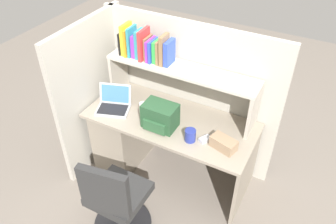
{
  "coord_description": "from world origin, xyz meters",
  "views": [
    {
      "loc": [
        1.14,
        -2.18,
        2.75
      ],
      "look_at": [
        0.0,
        -0.05,
        0.85
      ],
      "focal_mm": 36.4,
      "sensor_mm": 36.0,
      "label": 1
    }
  ],
  "objects_px": {
    "laptop": "(114,104)",
    "computer_mouse": "(205,139)",
    "tissue_box": "(224,143)",
    "backpack": "(160,116)",
    "office_chair": "(117,203)",
    "paper_cup": "(143,108)",
    "snack_canister": "(190,135)"
  },
  "relations": [
    {
      "from": "computer_mouse",
      "to": "snack_canister",
      "type": "relative_size",
      "value": 0.93
    },
    {
      "from": "backpack",
      "to": "snack_canister",
      "type": "relative_size",
      "value": 2.68
    },
    {
      "from": "paper_cup",
      "to": "snack_canister",
      "type": "xyz_separation_m",
      "value": [
        0.57,
        -0.15,
        0.01
      ]
    },
    {
      "from": "backpack",
      "to": "office_chair",
      "type": "bearing_deg",
      "value": -92.66
    },
    {
      "from": "laptop",
      "to": "paper_cup",
      "type": "bearing_deg",
      "value": 15.81
    },
    {
      "from": "laptop",
      "to": "snack_canister",
      "type": "height_order",
      "value": "laptop"
    },
    {
      "from": "backpack",
      "to": "computer_mouse",
      "type": "xyz_separation_m",
      "value": [
        0.44,
        0.01,
        -0.1
      ]
    },
    {
      "from": "computer_mouse",
      "to": "tissue_box",
      "type": "bearing_deg",
      "value": 24.37
    },
    {
      "from": "computer_mouse",
      "to": "tissue_box",
      "type": "distance_m",
      "value": 0.17
    },
    {
      "from": "paper_cup",
      "to": "tissue_box",
      "type": "xyz_separation_m",
      "value": [
        0.85,
        -0.1,
        -0.0
      ]
    },
    {
      "from": "paper_cup",
      "to": "snack_canister",
      "type": "relative_size",
      "value": 0.9
    },
    {
      "from": "laptop",
      "to": "computer_mouse",
      "type": "relative_size",
      "value": 3.64
    },
    {
      "from": "laptop",
      "to": "snack_canister",
      "type": "distance_m",
      "value": 0.85
    },
    {
      "from": "paper_cup",
      "to": "snack_canister",
      "type": "distance_m",
      "value": 0.59
    },
    {
      "from": "backpack",
      "to": "paper_cup",
      "type": "distance_m",
      "value": 0.27
    },
    {
      "from": "snack_canister",
      "to": "office_chair",
      "type": "bearing_deg",
      "value": -118.53
    },
    {
      "from": "laptop",
      "to": "backpack",
      "type": "xyz_separation_m",
      "value": [
        0.53,
        -0.03,
        0.06
      ]
    },
    {
      "from": "snack_canister",
      "to": "tissue_box",
      "type": "bearing_deg",
      "value": 9.07
    },
    {
      "from": "backpack",
      "to": "tissue_box",
      "type": "bearing_deg",
      "value": 0.22
    },
    {
      "from": "paper_cup",
      "to": "tissue_box",
      "type": "relative_size",
      "value": 0.46
    },
    {
      "from": "paper_cup",
      "to": "tissue_box",
      "type": "distance_m",
      "value": 0.86
    },
    {
      "from": "backpack",
      "to": "office_chair",
      "type": "xyz_separation_m",
      "value": [
        -0.03,
        -0.7,
        -0.45
      ]
    },
    {
      "from": "laptop",
      "to": "computer_mouse",
      "type": "distance_m",
      "value": 0.96
    },
    {
      "from": "laptop",
      "to": "tissue_box",
      "type": "bearing_deg",
      "value": -1.27
    },
    {
      "from": "tissue_box",
      "to": "snack_canister",
      "type": "xyz_separation_m",
      "value": [
        -0.29,
        -0.05,
        0.01
      ]
    },
    {
      "from": "laptop",
      "to": "paper_cup",
      "type": "relative_size",
      "value": 3.78
    },
    {
      "from": "office_chair",
      "to": "snack_canister",
      "type": "bearing_deg",
      "value": -127.97
    },
    {
      "from": "backpack",
      "to": "computer_mouse",
      "type": "height_order",
      "value": "backpack"
    },
    {
      "from": "laptop",
      "to": "office_chair",
      "type": "xyz_separation_m",
      "value": [
        0.49,
        -0.72,
        -0.39
      ]
    },
    {
      "from": "backpack",
      "to": "computer_mouse",
      "type": "distance_m",
      "value": 0.45
    },
    {
      "from": "tissue_box",
      "to": "snack_canister",
      "type": "distance_m",
      "value": 0.29
    },
    {
      "from": "laptop",
      "to": "backpack",
      "type": "relative_size",
      "value": 1.26
    }
  ]
}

